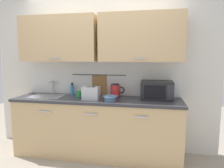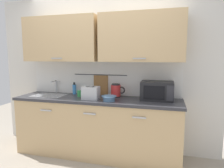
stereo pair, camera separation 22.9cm
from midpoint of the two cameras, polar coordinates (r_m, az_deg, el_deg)
ground at (r=3.13m, az=-3.83°, el=-21.49°), size 8.00×8.00×0.00m
counter_unit at (r=3.20m, az=-2.31°, el=-11.78°), size 2.53×0.64×0.90m
back_wall_assembly at (r=3.24m, az=-0.98°, el=7.66°), size 3.70×0.41×2.50m
sink_faucet at (r=3.59m, az=-13.87°, el=-0.21°), size 0.09×0.17×0.22m
microwave at (r=3.02m, az=14.74°, el=-1.85°), size 0.46×0.35×0.27m
electric_kettle at (r=3.14m, az=3.23°, el=-1.89°), size 0.23×0.16×0.21m
dish_soap_bottle at (r=3.43m, az=-8.71°, el=-1.40°), size 0.06×0.06×0.20m
mug_near_sink at (r=3.21m, az=-7.02°, el=-2.70°), size 0.12×0.08×0.09m
mixing_bowl at (r=2.86m, az=1.45°, el=-3.96°), size 0.21×0.21×0.08m
toaster at (r=2.98m, az=-3.82°, el=-2.53°), size 0.26×0.17×0.19m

